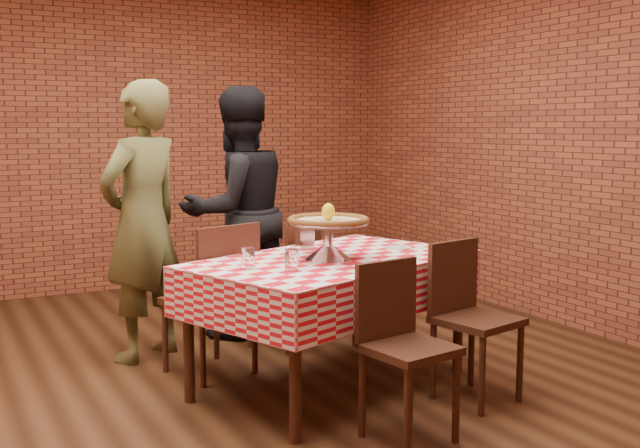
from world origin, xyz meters
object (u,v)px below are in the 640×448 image
at_px(table, 332,323).
at_px(pizza, 328,221).
at_px(water_glass_left, 291,260).
at_px(chair_near_right, 477,323).
at_px(chair_far_right, 282,283).
at_px(condiment_caddy, 305,239).
at_px(water_glass_right, 248,258).
at_px(chair_near_left, 409,354).
at_px(pizza_stand, 328,241).
at_px(diner_black, 237,212).
at_px(chair_far_left, 209,298).
at_px(diner_olive, 142,221).

bearing_deg(table, pizza, -141.32).
bearing_deg(water_glass_left, chair_near_right, -19.76).
height_order(water_glass_left, chair_near_right, chair_near_right).
height_order(water_glass_left, chair_far_right, water_glass_left).
distance_m(pizza, condiment_caddy, 0.38).
bearing_deg(water_glass_right, chair_far_right, 56.11).
xyz_separation_m(water_glass_right, chair_near_left, (0.51, -0.76, -0.39)).
distance_m(pizza_stand, water_glass_right, 0.52).
distance_m(chair_far_right, diner_black, 0.64).
relative_size(chair_near_right, chair_far_left, 0.94).
bearing_deg(water_glass_right, chair_near_left, -56.18).
relative_size(chair_near_right, chair_far_right, 1.00).
height_order(water_glass_left, chair_far_left, chair_far_left).
bearing_deg(condiment_caddy, chair_far_left, 156.33).
bearing_deg(pizza_stand, water_glass_left, -148.29).
distance_m(chair_far_left, chair_far_right, 0.72).
height_order(pizza_stand, water_glass_right, pizza_stand).
bearing_deg(chair_near_right, diner_black, 96.82).
height_order(water_glass_right, diner_olive, diner_olive).
height_order(chair_far_left, chair_far_right, chair_far_left).
distance_m(pizza_stand, water_glass_left, 0.39).
bearing_deg(water_glass_right, chair_far_left, 89.32).
xyz_separation_m(water_glass_left, condiment_caddy, (0.36, 0.55, 0.01)).
distance_m(water_glass_left, chair_near_right, 1.09).
distance_m(table, water_glass_right, 0.71).
bearing_deg(diner_olive, water_glass_right, 72.75).
relative_size(chair_near_left, chair_far_right, 0.98).
xyz_separation_m(pizza_stand, pizza, (0.00, 0.00, 0.11)).
xyz_separation_m(table, chair_near_right, (0.59, -0.58, 0.06)).
xyz_separation_m(chair_far_left, diner_black, (0.48, 0.73, 0.43)).
height_order(pizza, diner_black, diner_black).
distance_m(chair_near_right, diner_black, 2.04).
bearing_deg(pizza, chair_far_left, 130.49).
distance_m(chair_near_left, chair_far_left, 1.50).
bearing_deg(chair_near_right, chair_far_right, 96.12).
bearing_deg(chair_far_right, diner_black, -97.54).
relative_size(pizza_stand, water_glass_left, 4.18).
height_order(table, chair_near_right, chair_near_right).
xyz_separation_m(water_glass_right, condiment_caddy, (0.54, 0.40, 0.01)).
bearing_deg(chair_far_left, water_glass_left, 85.74).
bearing_deg(water_glass_left, chair_far_right, 67.25).
height_order(table, pizza, pizza).
height_order(chair_near_right, chair_far_right, chair_near_right).
bearing_deg(condiment_caddy, water_glass_left, -121.97).
relative_size(pizza_stand, chair_near_right, 0.54).
relative_size(water_glass_right, chair_far_right, 0.13).
bearing_deg(condiment_caddy, diner_olive, 138.43).
bearing_deg(diner_black, chair_near_left, 82.10).
bearing_deg(table, chair_far_right, 83.61).
bearing_deg(water_glass_right, water_glass_left, -39.02).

